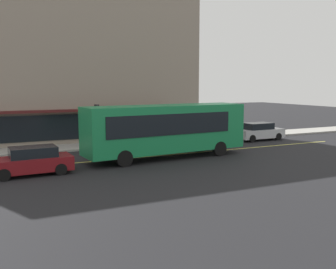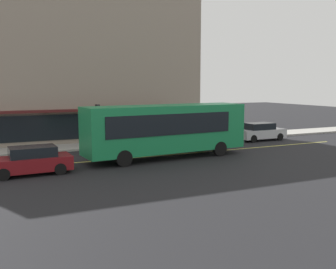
# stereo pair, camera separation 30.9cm
# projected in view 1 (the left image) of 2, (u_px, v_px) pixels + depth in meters

# --- Properties ---
(ground) EXTENTS (120.00, 120.00, 0.00)m
(ground) POSITION_uv_depth(u_px,v_px,m) (126.00, 159.00, 25.60)
(ground) COLOR black
(sidewalk) EXTENTS (80.00, 2.96, 0.15)m
(sidewalk) POSITION_uv_depth(u_px,v_px,m) (102.00, 145.00, 30.64)
(sidewalk) COLOR #9E9B93
(sidewalk) RESTS_ON ground
(lane_centre_stripe) EXTENTS (36.00, 0.16, 0.01)m
(lane_centre_stripe) POSITION_uv_depth(u_px,v_px,m) (126.00, 159.00, 25.60)
(lane_centre_stripe) COLOR #D8D14C
(lane_centre_stripe) RESTS_ON ground
(storefront_building) EXTENTS (23.65, 10.66, 14.48)m
(storefront_building) POSITION_uv_depth(u_px,v_px,m) (55.00, 57.00, 34.59)
(storefront_building) COLOR gray
(storefront_building) RESTS_ON ground
(bus) EXTENTS (11.29, 3.35, 3.50)m
(bus) POSITION_uv_depth(u_px,v_px,m) (167.00, 128.00, 25.57)
(bus) COLOR #197F47
(bus) RESTS_ON ground
(traffic_light) EXTENTS (0.30, 0.52, 3.20)m
(traffic_light) POSITION_uv_depth(u_px,v_px,m) (97.00, 115.00, 29.20)
(traffic_light) COLOR #2D2D33
(traffic_light) RESTS_ON sidewalk
(car_maroon) EXTENTS (4.37, 1.99, 1.52)m
(car_maroon) POSITION_uv_depth(u_px,v_px,m) (31.00, 161.00, 20.96)
(car_maroon) COLOR maroon
(car_maroon) RESTS_ON ground
(car_silver) EXTENTS (4.32, 1.90, 1.52)m
(car_silver) POSITION_uv_depth(u_px,v_px,m) (259.00, 132.00, 33.97)
(car_silver) COLOR #B7BABF
(car_silver) RESTS_ON ground
(pedestrian_at_corner) EXTENTS (0.34, 0.34, 1.80)m
(pedestrian_at_corner) POSITION_uv_depth(u_px,v_px,m) (203.00, 125.00, 35.05)
(pedestrian_at_corner) COLOR black
(pedestrian_at_corner) RESTS_ON sidewalk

